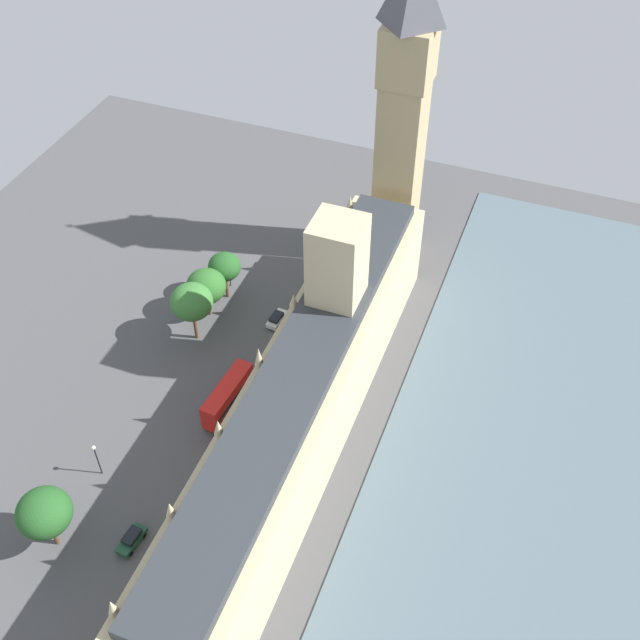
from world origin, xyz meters
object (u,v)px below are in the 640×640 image
at_px(pedestrian_under_trees, 257,408).
at_px(plane_tree_far_end, 44,513).
at_px(street_lamp_opposite_hall, 229,266).
at_px(street_lamp_slot_10, 96,455).
at_px(pedestrian_trailing, 182,542).
at_px(double_decker_bus_near_tower, 228,396).
at_px(plane_tree_kerbside, 192,302).
at_px(plane_tree_by_river_gate, 224,267).
at_px(clock_tower, 403,112).
at_px(car_white_leading, 277,319).
at_px(car_dark_green_midblock, 132,539).
at_px(parliament_building, 303,399).
at_px(plane_tree_corner, 206,286).

bearing_deg(pedestrian_under_trees, plane_tree_far_end, -138.75).
height_order(street_lamp_opposite_hall, street_lamp_slot_10, street_lamp_slot_10).
bearing_deg(pedestrian_trailing, double_decker_bus_near_tower, -176.09).
height_order(plane_tree_kerbside, plane_tree_by_river_gate, plane_tree_kerbside).
distance_m(clock_tower, plane_tree_kerbside, 42.89).
relative_size(pedestrian_trailing, street_lamp_opposite_hall, 0.28).
height_order(car_white_leading, street_lamp_slot_10, street_lamp_slot_10).
relative_size(car_dark_green_midblock, pedestrian_under_trees, 2.66).
xyz_separation_m(double_decker_bus_near_tower, pedestrian_under_trees, (-3.99, -0.75, -1.87)).
xyz_separation_m(plane_tree_kerbside, street_lamp_slot_10, (0.34, 26.98, -3.42)).
bearing_deg(car_white_leading, plane_tree_by_river_gate, 170.62).
bearing_deg(clock_tower, pedestrian_trailing, 83.33).
bearing_deg(plane_tree_far_end, street_lamp_slot_10, -87.99).
bearing_deg(plane_tree_by_river_gate, parliament_building, 135.13).
bearing_deg(car_dark_green_midblock, street_lamp_opposite_hall, -73.32).
height_order(plane_tree_by_river_gate, street_lamp_slot_10, plane_tree_by_river_gate).
height_order(double_decker_bus_near_tower, pedestrian_under_trees, double_decker_bus_near_tower).
height_order(car_white_leading, pedestrian_trailing, car_white_leading).
xyz_separation_m(clock_tower, plane_tree_corner, (22.62, 25.76, -21.03)).
distance_m(car_white_leading, plane_tree_corner, 12.18).
bearing_deg(plane_tree_far_end, car_white_leading, -102.92).
relative_size(parliament_building, pedestrian_trailing, 47.38).
distance_m(pedestrian_trailing, street_lamp_opposite_hall, 47.87).
relative_size(clock_tower, car_dark_green_midblock, 11.52).
bearing_deg(street_lamp_opposite_hall, double_decker_bus_near_tower, 114.95).
height_order(plane_tree_kerbside, street_lamp_slot_10, plane_tree_kerbside).
relative_size(car_dark_green_midblock, plane_tree_far_end, 0.47).
distance_m(car_dark_green_midblock, plane_tree_corner, 41.34).
height_order(plane_tree_corner, street_lamp_opposite_hall, plane_tree_corner).
relative_size(parliament_building, plane_tree_far_end, 7.95).
height_order(parliament_building, street_lamp_opposite_hall, parliament_building).
distance_m(pedestrian_trailing, plane_tree_far_end, 16.70).
height_order(car_dark_green_midblock, plane_tree_corner, plane_tree_corner).
distance_m(street_lamp_opposite_hall, street_lamp_slot_10, 39.78).
height_order(double_decker_bus_near_tower, street_lamp_slot_10, street_lamp_slot_10).
xyz_separation_m(pedestrian_under_trees, street_lamp_slot_10, (15.04, 16.87, 3.43)).
distance_m(pedestrian_under_trees, plane_tree_kerbside, 19.11).
height_order(pedestrian_under_trees, plane_tree_far_end, plane_tree_far_end).
xyz_separation_m(parliament_building, plane_tree_corner, (23.06, -17.30, -2.21)).
bearing_deg(plane_tree_corner, pedestrian_trailing, 111.76).
xyz_separation_m(double_decker_bus_near_tower, plane_tree_far_end, (10.67, 26.90, 4.23)).
xyz_separation_m(car_white_leading, plane_tree_corner, (10.90, 1.95, 5.09)).
distance_m(car_dark_green_midblock, pedestrian_under_trees, 25.13).
height_order(car_white_leading, street_lamp_opposite_hall, street_lamp_opposite_hall).
xyz_separation_m(parliament_building, pedestrian_trailing, (7.90, 20.70, -7.45)).
bearing_deg(street_lamp_slot_10, plane_tree_by_river_gate, -91.13).
bearing_deg(street_lamp_opposite_hall, car_white_leading, 153.24).
distance_m(parliament_building, pedestrian_trailing, 23.37).
distance_m(parliament_building, car_dark_green_midblock, 27.53).
relative_size(plane_tree_corner, street_lamp_slot_10, 1.45).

